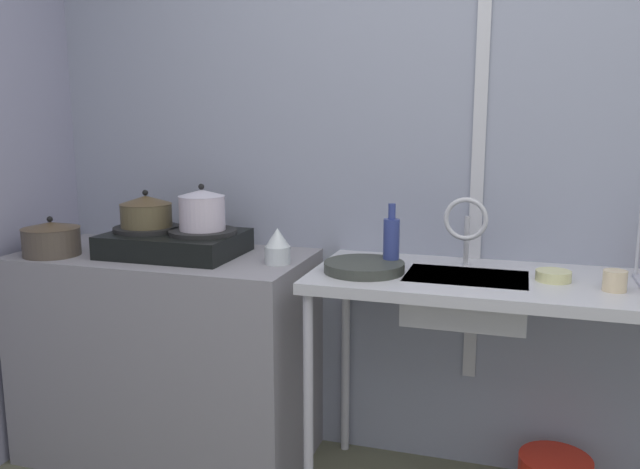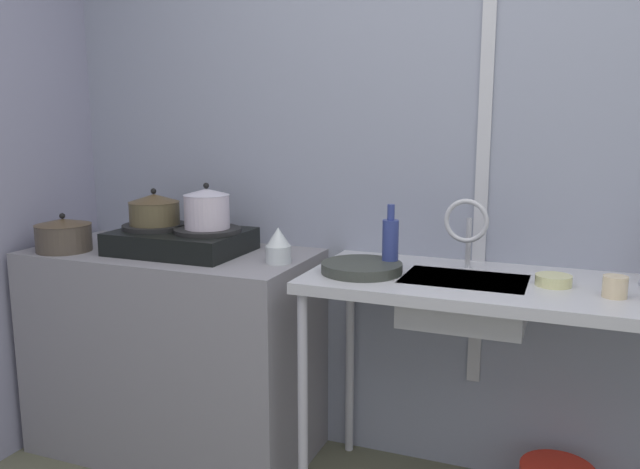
% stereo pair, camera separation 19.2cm
% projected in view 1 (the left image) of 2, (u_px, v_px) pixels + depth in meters
% --- Properties ---
extents(wall_back, '(4.45, 0.10, 2.62)m').
position_uv_depth(wall_back, '(468.00, 152.00, 2.60)').
color(wall_back, '#8D92A5').
rests_on(wall_back, ground).
extents(wall_metal_strip, '(0.05, 0.01, 2.10)m').
position_uv_depth(wall_metal_strip, '(480.00, 119.00, 2.51)').
color(wall_metal_strip, silver).
extents(counter_concrete, '(1.20, 0.59, 0.89)m').
position_uv_depth(counter_concrete, '(168.00, 356.00, 2.78)').
color(counter_concrete, gray).
rests_on(counter_concrete, ground).
extents(counter_sink, '(1.56, 0.59, 0.89)m').
position_uv_depth(counter_sink, '(531.00, 298.00, 2.28)').
color(counter_sink, silver).
rests_on(counter_sink, ground).
extents(stove, '(0.54, 0.39, 0.11)m').
position_uv_depth(stove, '(175.00, 242.00, 2.67)').
color(stove, black).
rests_on(stove, counter_concrete).
extents(pot_on_left_burner, '(0.21, 0.21, 0.15)m').
position_uv_depth(pot_on_left_burner, '(146.00, 211.00, 2.69)').
color(pot_on_left_burner, brown).
rests_on(pot_on_left_burner, stove).
extents(pot_on_right_burner, '(0.19, 0.19, 0.19)m').
position_uv_depth(pot_on_right_burner, '(202.00, 210.00, 2.61)').
color(pot_on_right_burner, silver).
rests_on(pot_on_right_burner, stove).
extents(pot_beside_stove, '(0.23, 0.23, 0.16)m').
position_uv_depth(pot_beside_stove, '(51.00, 239.00, 2.66)').
color(pot_beside_stove, '#4B4136').
rests_on(pot_beside_stove, counter_concrete).
extents(percolator, '(0.10, 0.10, 0.14)m').
position_uv_depth(percolator, '(278.00, 246.00, 2.50)').
color(percolator, silver).
rests_on(percolator, counter_concrete).
extents(sink_basin, '(0.43, 0.28, 0.16)m').
position_uv_depth(sink_basin, '(465.00, 298.00, 2.34)').
color(sink_basin, silver).
rests_on(sink_basin, counter_sink).
extents(faucet, '(0.16, 0.09, 0.27)m').
position_uv_depth(faucet, '(466.00, 222.00, 2.40)').
color(faucet, silver).
rests_on(faucet, counter_sink).
extents(frying_pan, '(0.30, 0.30, 0.04)m').
position_uv_depth(frying_pan, '(364.00, 267.00, 2.38)').
color(frying_pan, '#353932').
rests_on(frying_pan, counter_sink).
extents(cup_by_rack, '(0.08, 0.08, 0.07)m').
position_uv_depth(cup_by_rack, '(615.00, 281.00, 2.12)').
color(cup_by_rack, beige).
rests_on(cup_by_rack, counter_sink).
extents(small_bowl_on_drainboard, '(0.12, 0.12, 0.04)m').
position_uv_depth(small_bowl_on_drainboard, '(553.00, 276.00, 2.25)').
color(small_bowl_on_drainboard, beige).
rests_on(small_bowl_on_drainboard, counter_sink).
extents(bottle_by_sink, '(0.06, 0.06, 0.25)m').
position_uv_depth(bottle_by_sink, '(391.00, 242.00, 2.42)').
color(bottle_by_sink, navy).
rests_on(bottle_by_sink, counter_sink).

